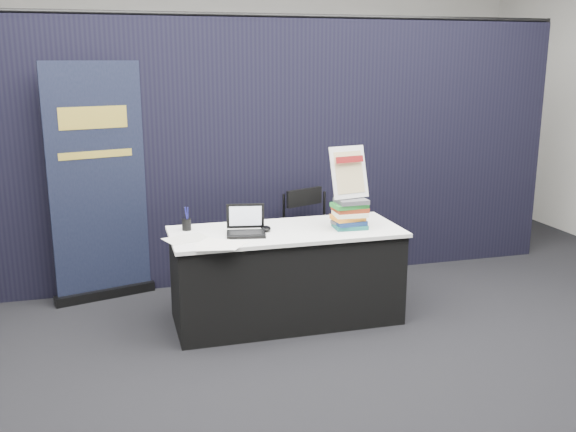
# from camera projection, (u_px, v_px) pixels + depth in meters

# --- Properties ---
(floor) EXTENTS (8.00, 8.00, 0.00)m
(floor) POSITION_uv_depth(u_px,v_px,m) (306.00, 348.00, 4.67)
(floor) COLOR black
(floor) RESTS_ON ground
(wall_back) EXTENTS (8.00, 0.02, 3.50)m
(wall_back) POSITION_uv_depth(u_px,v_px,m) (213.00, 83.00, 8.00)
(wall_back) COLOR beige
(wall_back) RESTS_ON floor
(drape_partition) EXTENTS (6.00, 0.08, 2.40)m
(drape_partition) POSITION_uv_depth(u_px,v_px,m) (256.00, 154.00, 5.88)
(drape_partition) COLOR black
(drape_partition) RESTS_ON floor
(display_table) EXTENTS (1.80, 0.75, 0.75)m
(display_table) POSITION_uv_depth(u_px,v_px,m) (286.00, 275.00, 5.10)
(display_table) COLOR black
(display_table) RESTS_ON floor
(laptop) EXTENTS (0.32, 0.28, 0.22)m
(laptop) POSITION_uv_depth(u_px,v_px,m) (245.00, 227.00, 4.87)
(laptop) COLOR black
(laptop) RESTS_ON display_table
(mouse) EXTENTS (0.10, 0.13, 0.04)m
(mouse) POSITION_uv_depth(u_px,v_px,m) (266.00, 228.00, 4.97)
(mouse) COLOR black
(mouse) RESTS_ON display_table
(brochure_left) EXTENTS (0.37, 0.31, 0.00)m
(brochure_left) POSITION_uv_depth(u_px,v_px,m) (187.00, 239.00, 4.75)
(brochure_left) COLOR silver
(brochure_left) RESTS_ON display_table
(brochure_mid) EXTENTS (0.41, 0.39, 0.00)m
(brochure_mid) POSITION_uv_depth(u_px,v_px,m) (221.00, 244.00, 4.63)
(brochure_mid) COLOR white
(brochure_mid) RESTS_ON display_table
(brochure_right) EXTENTS (0.29, 0.23, 0.00)m
(brochure_right) POSITION_uv_depth(u_px,v_px,m) (215.00, 247.00, 4.55)
(brochure_right) COLOR white
(brochure_right) RESTS_ON display_table
(pen_cup) EXTENTS (0.08, 0.08, 0.09)m
(pen_cup) POSITION_uv_depth(u_px,v_px,m) (187.00, 224.00, 4.99)
(pen_cup) COLOR black
(pen_cup) RESTS_ON display_table
(book_stack_tall) EXTENTS (0.25, 0.19, 0.24)m
(book_stack_tall) POSITION_uv_depth(u_px,v_px,m) (349.00, 213.00, 5.03)
(book_stack_tall) COLOR #185C56
(book_stack_tall) RESTS_ON display_table
(book_stack_short) EXTENTS (0.21, 0.18, 0.08)m
(book_stack_short) POSITION_uv_depth(u_px,v_px,m) (346.00, 222.00, 5.08)
(book_stack_short) COLOR #207B2C
(book_stack_short) RESTS_ON display_table
(info_sign) EXTENTS (0.32, 0.18, 0.42)m
(info_sign) POSITION_uv_depth(u_px,v_px,m) (349.00, 173.00, 4.98)
(info_sign) COLOR black
(info_sign) RESTS_ON book_stack_tall
(pullup_banner) EXTENTS (0.86, 0.32, 2.04)m
(pullup_banner) POSITION_uv_depth(u_px,v_px,m) (99.00, 197.00, 5.45)
(pullup_banner) COLOR black
(pullup_banner) RESTS_ON floor
(stacking_chair) EXTENTS (0.53, 0.54, 0.90)m
(stacking_chair) POSITION_uv_depth(u_px,v_px,m) (309.00, 236.00, 5.77)
(stacking_chair) COLOR black
(stacking_chair) RESTS_ON floor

